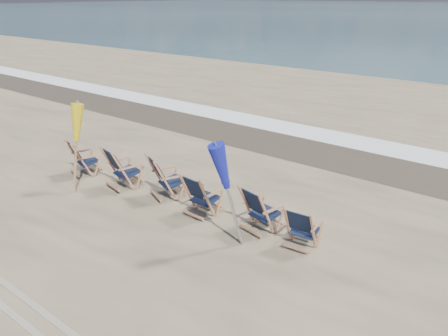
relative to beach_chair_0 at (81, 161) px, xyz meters
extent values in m
cube|color=silver|center=(3.72, 7.12, -0.49)|extent=(200.00, 1.40, 0.01)
cube|color=#42362A|center=(3.72, 5.62, -0.49)|extent=(200.00, 2.60, 0.00)
cylinder|color=#A76C4B|center=(0.51, -0.44, 0.55)|extent=(0.06, 0.06, 2.08)
cone|color=gold|center=(0.51, -0.44, 1.11)|extent=(0.30, 0.30, 0.85)
cylinder|color=#A5A5AD|center=(4.88, -0.26, 0.57)|extent=(0.06, 0.06, 2.12)
cone|color=navy|center=(4.88, -0.26, 1.15)|extent=(0.30, 0.30, 0.85)
camera|label=1|loc=(9.06, -5.81, 3.90)|focal=35.00mm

